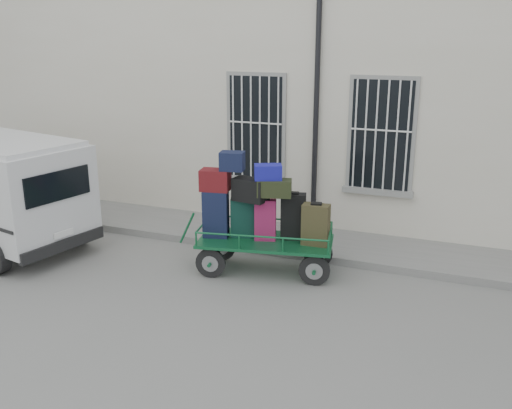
{
  "coord_description": "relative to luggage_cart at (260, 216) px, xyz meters",
  "views": [
    {
      "loc": [
        4.09,
        -8.51,
        4.23
      ],
      "look_at": [
        0.37,
        1.0,
        1.14
      ],
      "focal_mm": 40.0,
      "sensor_mm": 36.0,
      "label": 1
    }
  ],
  "objects": [
    {
      "name": "ground",
      "position": [
        -0.6,
        -0.59,
        -1.06
      ],
      "size": [
        80.0,
        80.0,
        0.0
      ],
      "primitive_type": "plane",
      "color": "slate",
      "rests_on": "ground"
    },
    {
      "name": "luggage_cart",
      "position": [
        0.0,
        0.0,
        0.0
      ],
      "size": [
        2.89,
        1.53,
        2.21
      ],
      "rotation": [
        0.0,
        0.0,
        0.19
      ],
      "color": "black",
      "rests_on": "ground"
    },
    {
      "name": "building",
      "position": [
        -0.6,
        4.91,
        1.94
      ],
      "size": [
        24.0,
        5.15,
        6.0
      ],
      "color": "beige",
      "rests_on": "ground"
    },
    {
      "name": "sidewalk",
      "position": [
        -0.6,
        1.61,
        -0.98
      ],
      "size": [
        24.0,
        1.7,
        0.15
      ],
      "primitive_type": "cube",
      "color": "slate",
      "rests_on": "ground"
    }
  ]
}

